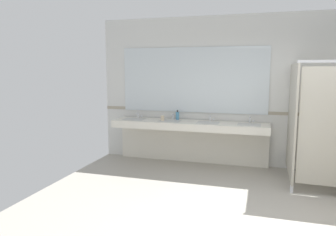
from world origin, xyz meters
name	(u,v)px	position (x,y,z in m)	size (l,w,h in m)	color
ground_plane	(283,233)	(0.00, 0.00, -0.05)	(7.13, 5.66, 0.10)	#9E998E
wall_back	(280,92)	(0.00, 2.59, 1.45)	(7.13, 0.12, 2.90)	silver
wall_back_tile_band	(279,113)	(0.00, 2.53, 1.05)	(7.13, 0.01, 0.06)	#9E937F
vanity_counter	(190,132)	(-1.66, 2.31, 0.64)	(3.03, 0.59, 0.98)	silver
mirror_panel	(193,80)	(-1.66, 2.52, 1.66)	(2.93, 0.02, 1.29)	silver
soap_dispenser	(177,116)	(-1.94, 2.39, 0.95)	(0.07, 0.07, 0.19)	teal
paper_cup	(163,118)	(-2.19, 2.18, 0.92)	(0.07, 0.07, 0.10)	beige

